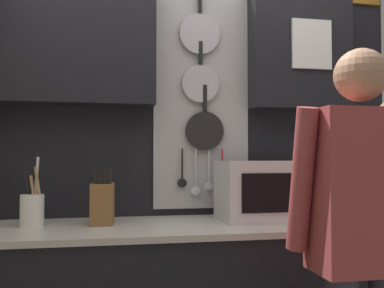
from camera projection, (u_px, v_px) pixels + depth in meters
name	position (u px, v px, depth m)	size (l,w,h in m)	color
back_wall_unit	(182.00, 120.00, 2.51)	(2.63, 0.22, 2.31)	black
microwave	(268.00, 190.00, 2.32)	(0.52, 0.35, 0.32)	silver
knife_block	(103.00, 203.00, 2.16)	(0.12, 0.16, 0.28)	brown
utensil_crock	(32.00, 209.00, 2.09)	(0.11, 0.11, 0.34)	white
person	(361.00, 225.00, 1.61)	(0.54, 0.63, 1.65)	#383842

